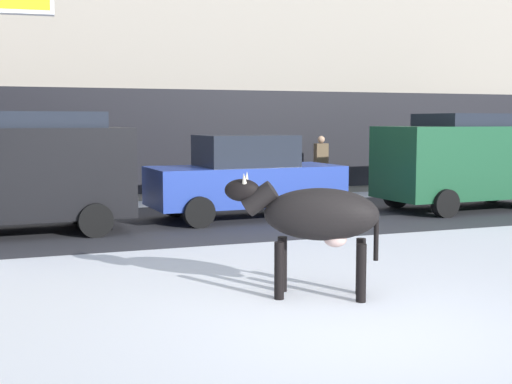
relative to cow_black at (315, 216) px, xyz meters
name	(u,v)px	position (x,y,z in m)	size (l,w,h in m)	color
ground_plane	(355,326)	(-0.13, -1.27, -0.99)	(120.00, 120.00, 0.00)	white
road_strip	(176,223)	(-0.13, 6.52, -0.99)	(60.00, 5.60, 0.01)	#333338
cow_black	(315,216)	(0.00, 0.00, 0.00)	(1.86, 1.27, 1.54)	black
car_black_van	(6,169)	(-3.47, 6.18, 0.25)	(4.68, 2.27, 2.32)	black
car_blue_sedan	(245,178)	(1.47, 6.65, -0.09)	(4.27, 2.12, 1.84)	#233D9E
car_darkgreen_van	(472,158)	(7.17, 6.22, 0.25)	(4.68, 2.27, 2.32)	#194C2D
pedestrian_near_billboard	(321,166)	(4.87, 9.86, -0.11)	(0.36, 0.24, 1.73)	#282833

